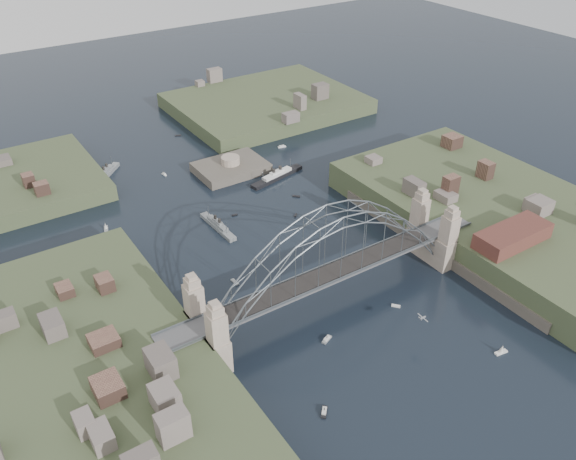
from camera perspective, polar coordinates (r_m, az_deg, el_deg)
The scene contains 26 objects.
ground at distance 137.35m, azimuth 4.16°, elevation -6.94°, with size 500.00×500.00×0.00m, color black.
bridge at distance 129.77m, azimuth 4.38°, elevation -2.77°, with size 84.00×13.80×24.60m.
shore_west at distance 119.38m, azimuth -19.29°, elevation -15.64°, with size 50.50×90.00×12.00m.
shore_east at distance 171.35m, azimuth 19.71°, elevation 0.77°, with size 50.50×90.00×12.00m.
headland_ne at distance 240.78m, azimuth -2.15°, elevation 11.82°, with size 70.00×55.00×9.50m, color #3C492B.
fort_island at distance 192.45m, azimuth -5.57°, elevation 5.58°, with size 22.00×16.00×9.40m.
wharf_shed at distance 151.10m, azimuth 21.08°, elevation -0.52°, with size 20.00×8.00×4.00m, color #592D26.
finger_pier at distance 146.94m, azimuth 23.36°, elevation -6.67°, with size 4.00×22.00×1.40m, color #535355.
naval_cruiser_near at distance 162.86m, azimuth -6.87°, elevation 0.39°, with size 2.91×16.49×4.92m.
naval_cruiser_far at distance 197.31m, azimuth -17.32°, elevation 5.26°, with size 12.33×12.67×5.25m.
ocean_liner at distance 187.17m, azimuth -1.08°, elevation 5.29°, with size 20.79×7.27×5.07m.
aeroplane at distance 126.66m, azimuth 12.96°, elevation -8.36°, with size 1.63×3.08×0.45m.
small_boat_a at distance 142.85m, azimuth -5.21°, elevation -5.09°, with size 1.01×2.73×0.45m.
small_boat_b at distance 167.59m, azimuth 0.75°, elevation 1.43°, with size 1.65×1.64×0.45m.
small_boat_c at distance 127.45m, azimuth 3.81°, elevation -10.59°, with size 3.02×1.97×1.43m.
small_boat_d at distance 177.05m, azimuth 0.82°, elevation 3.31°, with size 2.16×2.22×0.45m.
small_boat_e at distance 168.90m, azimuth -17.36°, elevation 0.25°, with size 1.93×3.39×2.38m.
small_boat_f at distance 168.41m, azimuth -5.22°, elevation 1.46°, with size 1.69×0.79×0.45m.
small_boat_g at distance 131.87m, azimuth 20.12°, elevation -10.96°, with size 2.98×1.38×2.38m.
small_boat_h at distance 193.45m, azimuth -12.00°, elevation 5.34°, with size 1.00×2.17×1.43m.
small_boat_i at distance 166.74m, azimuth 9.88°, elevation 0.71°, with size 2.45×1.15×0.45m.
small_boat_j at distance 114.27m, azimuth 3.56°, elevation -17.28°, with size 2.66×2.74×1.43m.
small_boat_k at distance 220.72m, azimuth -10.67°, elevation 9.04°, with size 2.27×1.59×0.45m.
small_boat_l at distance 144.74m, azimuth -17.45°, elevation -5.81°, with size 1.01×2.35×2.38m.
small_boat_m at distance 137.71m, azimuth 10.48°, elevation -7.30°, with size 1.82×1.99×0.45m.
small_boat_n at distance 208.12m, azimuth -0.61°, elevation 8.15°, with size 3.01×1.51×1.43m.
Camera 1 is at (-65.89, -82.05, 88.26)m, focal length 36.43 mm.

